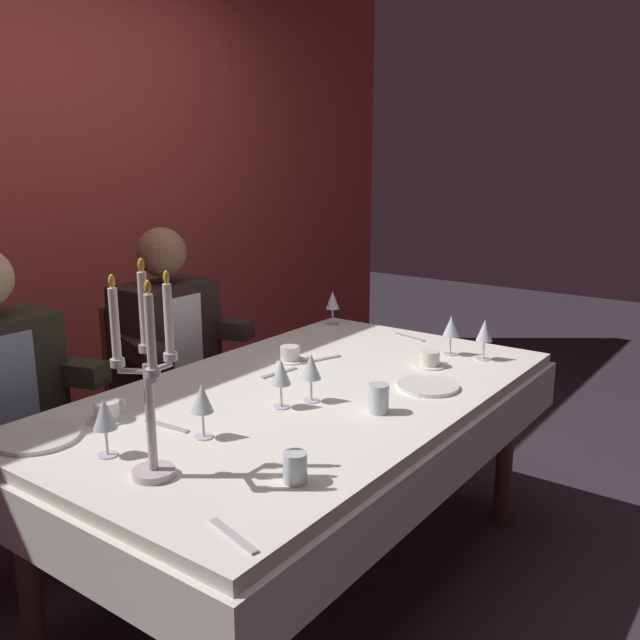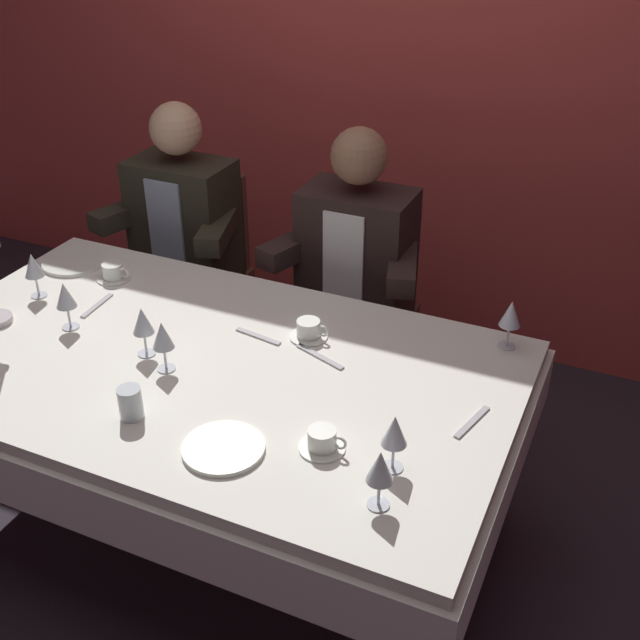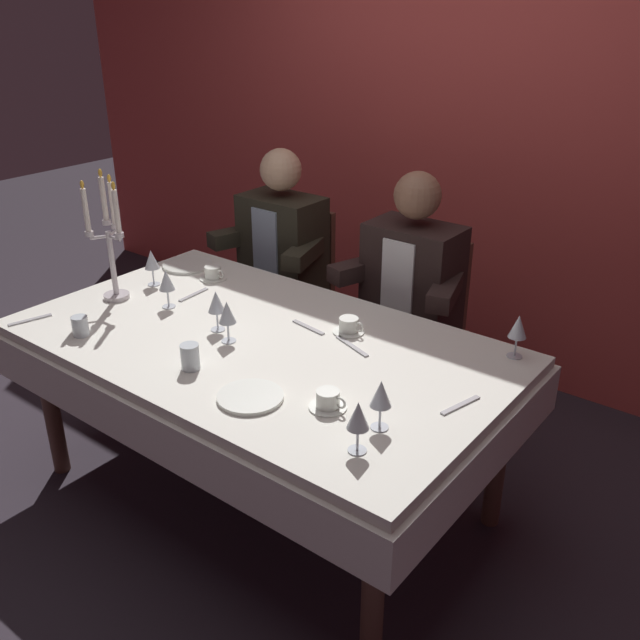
# 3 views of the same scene
# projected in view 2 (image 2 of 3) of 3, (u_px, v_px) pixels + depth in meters

# --- Properties ---
(ground_plane) EXTENTS (12.00, 12.00, 0.00)m
(ground_plane) POSITION_uv_depth(u_px,v_px,m) (219.00, 534.00, 2.79)
(ground_plane) COLOR #2F2831
(back_wall) EXTENTS (6.00, 0.12, 2.70)m
(back_wall) POSITION_uv_depth(u_px,v_px,m) (396.00, 48.00, 3.39)
(back_wall) COLOR #C84641
(back_wall) RESTS_ON ground_plane
(dining_table) EXTENTS (1.94, 1.14, 0.74)m
(dining_table) POSITION_uv_depth(u_px,v_px,m) (206.00, 392.00, 2.47)
(dining_table) COLOR white
(dining_table) RESTS_ON ground_plane
(dinner_plate_0) EXTENTS (0.22, 0.22, 0.01)m
(dinner_plate_0) POSITION_uv_depth(u_px,v_px,m) (224.00, 448.00, 2.04)
(dinner_plate_0) COLOR white
(dinner_plate_0) RESTS_ON dining_table
(dinner_plate_1) EXTENTS (0.24, 0.24, 0.01)m
(dinner_plate_1) POSITION_uv_depth(u_px,v_px,m) (74.00, 262.00, 2.97)
(dinner_plate_1) COLOR white
(dinner_plate_1) RESTS_ON dining_table
(wine_glass_0) EXTENTS (0.07, 0.07, 0.16)m
(wine_glass_0) POSITION_uv_depth(u_px,v_px,m) (163.00, 337.00, 2.31)
(wine_glass_0) COLOR silver
(wine_glass_0) RESTS_ON dining_table
(wine_glass_1) EXTENTS (0.07, 0.07, 0.16)m
(wine_glass_1) POSITION_uv_depth(u_px,v_px,m) (33.00, 266.00, 2.70)
(wine_glass_1) COLOR silver
(wine_glass_1) RESTS_ON dining_table
(wine_glass_2) EXTENTS (0.07, 0.07, 0.16)m
(wine_glass_2) POSITION_uv_depth(u_px,v_px,m) (511.00, 315.00, 2.41)
(wine_glass_2) COLOR silver
(wine_glass_2) RESTS_ON dining_table
(wine_glass_3) EXTENTS (0.07, 0.07, 0.16)m
(wine_glass_3) POSITION_uv_depth(u_px,v_px,m) (65.00, 297.00, 2.51)
(wine_glass_3) COLOR silver
(wine_glass_3) RESTS_ON dining_table
(wine_glass_4) EXTENTS (0.07, 0.07, 0.16)m
(wine_glass_4) POSITION_uv_depth(u_px,v_px,m) (143.00, 322.00, 2.38)
(wine_glass_4) COLOR silver
(wine_glass_4) RESTS_ON dining_table
(wine_glass_5) EXTENTS (0.07, 0.07, 0.16)m
(wine_glass_5) POSITION_uv_depth(u_px,v_px,m) (380.00, 468.00, 1.82)
(wine_glass_5) COLOR silver
(wine_glass_5) RESTS_ON dining_table
(wine_glass_6) EXTENTS (0.07, 0.07, 0.16)m
(wine_glass_6) POSITION_uv_depth(u_px,v_px,m) (394.00, 432.00, 1.93)
(wine_glass_6) COLOR silver
(wine_glass_6) RESTS_ON dining_table
(water_tumbler_0) EXTENTS (0.07, 0.07, 0.09)m
(water_tumbler_0) POSITION_uv_depth(u_px,v_px,m) (130.00, 403.00, 2.14)
(water_tumbler_0) COLOR silver
(water_tumbler_0) RESTS_ON dining_table
(coffee_cup_0) EXTENTS (0.13, 0.12, 0.06)m
(coffee_cup_0) POSITION_uv_depth(u_px,v_px,m) (309.00, 330.00, 2.51)
(coffee_cup_0) COLOR white
(coffee_cup_0) RESTS_ON dining_table
(coffee_cup_1) EXTENTS (0.13, 0.12, 0.06)m
(coffee_cup_1) POSITION_uv_depth(u_px,v_px,m) (323.00, 441.00, 2.04)
(coffee_cup_1) COLOR white
(coffee_cup_1) RESTS_ON dining_table
(coffee_cup_2) EXTENTS (0.13, 0.12, 0.06)m
(coffee_cup_2) POSITION_uv_depth(u_px,v_px,m) (113.00, 272.00, 2.85)
(coffee_cup_2) COLOR white
(coffee_cup_2) RESTS_ON dining_table
(knife_0) EXTENTS (0.18, 0.08, 0.01)m
(knife_0) POSITION_uv_depth(u_px,v_px,m) (320.00, 357.00, 2.42)
(knife_0) COLOR #B7B7BC
(knife_0) RESTS_ON dining_table
(fork_2) EXTENTS (0.03, 0.17, 0.01)m
(fork_2) POSITION_uv_depth(u_px,v_px,m) (97.00, 305.00, 2.69)
(fork_2) COLOR #B7B7BC
(fork_2) RESTS_ON dining_table
(fork_3) EXTENTS (0.17, 0.04, 0.01)m
(fork_3) POSITION_uv_depth(u_px,v_px,m) (258.00, 336.00, 2.52)
(fork_3) COLOR #B7B7BC
(fork_3) RESTS_ON dining_table
(spoon_4) EXTENTS (0.06, 0.17, 0.01)m
(spoon_4) POSITION_uv_depth(u_px,v_px,m) (472.00, 422.00, 2.14)
(spoon_4) COLOR #B7B7BC
(spoon_4) RESTS_ON dining_table
(seated_diner_0) EXTENTS (0.63, 0.48, 1.24)m
(seated_diner_0) POSITION_uv_depth(u_px,v_px,m) (185.00, 221.00, 3.33)
(seated_diner_0) COLOR brown
(seated_diner_0) RESTS_ON ground_plane
(seated_diner_1) EXTENTS (0.63, 0.48, 1.24)m
(seated_diner_1) POSITION_uv_depth(u_px,v_px,m) (357.00, 255.00, 3.05)
(seated_diner_1) COLOR brown
(seated_diner_1) RESTS_ON ground_plane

